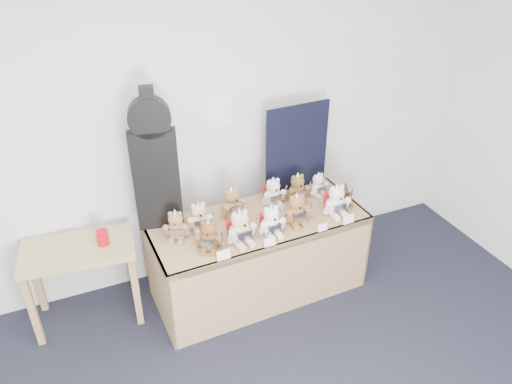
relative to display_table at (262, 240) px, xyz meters
name	(u,v)px	position (x,y,z in m)	size (l,w,h in m)	color
room_shell	(220,110)	(-0.10, 0.60, 0.90)	(6.00, 6.00, 6.00)	white
display_table	(262,240)	(0.00, 0.00, 0.00)	(1.74, 0.77, 0.72)	#97714D
side_table	(80,261)	(-1.37, 0.31, 0.00)	(0.87, 0.55, 0.69)	tan
guitar_case	(155,162)	(-0.72, 0.31, 0.70)	(0.35, 0.17, 1.12)	black
navy_board	(297,148)	(0.50, 0.41, 0.54)	(0.58, 0.02, 0.77)	black
red_cup	(103,237)	(-1.18, 0.28, 0.18)	(0.09, 0.09, 0.12)	#B90C13
teddy_front_far_left	(209,236)	(-0.48, -0.12, 0.26)	(0.22, 0.22, 0.27)	brown
teddy_front_left	(240,228)	(-0.24, -0.14, 0.28)	(0.26, 0.22, 0.31)	beige
teddy_front_centre	(271,222)	(0.01, -0.14, 0.27)	(0.23, 0.19, 0.28)	white
teddy_front_right	(297,210)	(0.26, -0.08, 0.27)	(0.23, 0.19, 0.29)	#99623A
teddy_front_far_right	(336,201)	(0.61, -0.09, 0.27)	(0.24, 0.20, 0.30)	white
teddy_front_end	(342,196)	(0.71, -0.01, 0.25)	(0.19, 0.18, 0.23)	#52311C
teddy_back_left	(199,218)	(-0.47, 0.14, 0.26)	(0.22, 0.18, 0.27)	beige
teddy_back_centre_left	(232,204)	(-0.17, 0.21, 0.27)	(0.24, 0.22, 0.29)	#A17C50
teddy_back_centre_right	(273,193)	(0.21, 0.24, 0.26)	(0.22, 0.18, 0.27)	white
teddy_back_right	(298,188)	(0.42, 0.22, 0.26)	(0.22, 0.18, 0.27)	brown
teddy_back_end	(318,185)	(0.62, 0.23, 0.25)	(0.19, 0.16, 0.23)	white
teddy_back_far_left	(176,226)	(-0.66, 0.10, 0.26)	(0.21, 0.20, 0.26)	#9F6E4A
entry_card_a	(224,255)	(-0.43, -0.28, 0.19)	(0.10, 0.00, 0.07)	white
entry_card_b	(270,242)	(-0.06, -0.27, 0.19)	(0.09, 0.00, 0.07)	white
entry_card_c	(323,227)	(0.39, -0.26, 0.19)	(0.08, 0.00, 0.06)	white
entry_card_d	(348,219)	(0.63, -0.25, 0.19)	(0.10, 0.00, 0.07)	white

